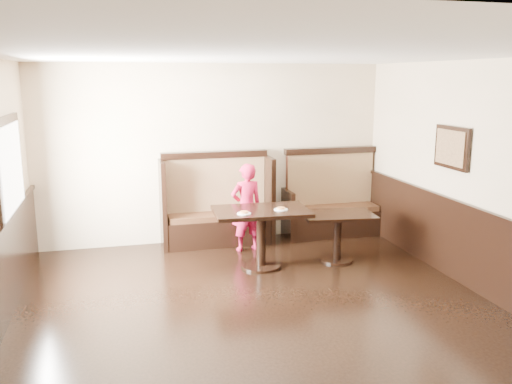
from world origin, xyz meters
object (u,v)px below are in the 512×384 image
object	(u,v)px
booth_main	(217,211)
table_neighbor	(338,225)
child	(246,207)
booth_neighbor	(332,206)
table_main	(261,223)

from	to	relation	value
booth_main	table_neighbor	size ratio (longest dim) A/B	1.63
table_neighbor	child	xyz separation A→B (m)	(-1.14, 0.80, 0.15)
table_neighbor	booth_neighbor	bearing A→B (deg)	77.95
booth_main	table_main	xyz separation A→B (m)	(0.39, -1.26, 0.10)
table_main	child	xyz separation A→B (m)	(-0.02, 0.78, 0.04)
booth_neighbor	table_neighbor	xyz separation A→B (m)	(-0.44, -1.28, 0.04)
booth_main	table_main	distance (m)	1.32
table_neighbor	child	size ratio (longest dim) A/B	0.80
booth_neighbor	booth_main	bearing A→B (deg)	179.95
booth_main	booth_neighbor	xyz separation A→B (m)	(1.95, -0.00, -0.05)
booth_neighbor	table_neighbor	size ratio (longest dim) A/B	1.54
child	booth_main	bearing A→B (deg)	-60.81
table_neighbor	booth_main	bearing A→B (deg)	146.61
booth_neighbor	child	distance (m)	1.66
booth_neighbor	table_main	size ratio (longest dim) A/B	1.24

